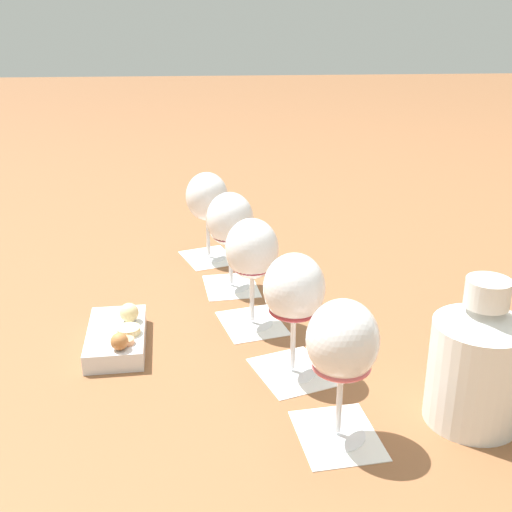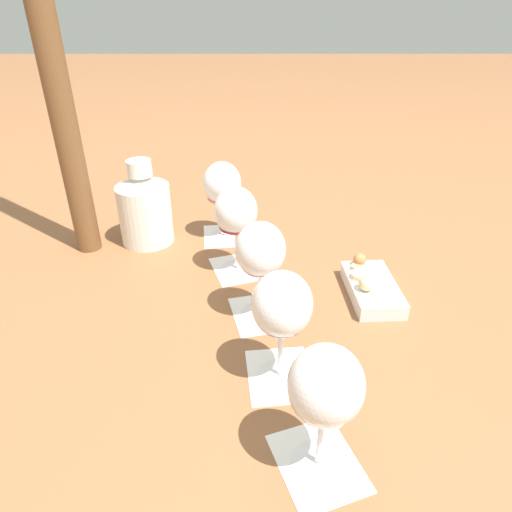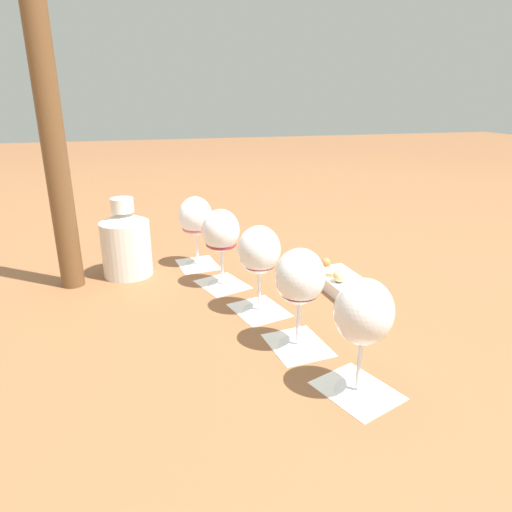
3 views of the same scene
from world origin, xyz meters
name	(u,v)px [view 1 (image 1 of 3)]	position (x,y,z in m)	size (l,w,h in m)	color
ground_plane	(257,323)	(0.00, 0.00, 0.00)	(8.00, 8.00, 0.00)	brown
tasting_card_0	(337,435)	(-0.31, -0.08, 0.00)	(0.13, 0.11, 0.00)	white
tasting_card_1	(292,371)	(-0.16, -0.04, 0.00)	(0.14, 0.13, 0.00)	white
tasting_card_2	(252,323)	(0.00, 0.01, 0.00)	(0.14, 0.12, 0.00)	white
tasting_card_3	(231,286)	(0.15, 0.04, 0.00)	(0.13, 0.11, 0.00)	white
tasting_card_4	(209,257)	(0.30, 0.08, 0.00)	(0.14, 0.13, 0.00)	white
wine_glass_0	(342,346)	(-0.31, -0.08, 0.13)	(0.09, 0.09, 0.18)	white
wine_glass_1	(294,293)	(-0.16, -0.04, 0.13)	(0.09, 0.09, 0.18)	white
wine_glass_2	(252,254)	(0.00, 0.01, 0.13)	(0.09, 0.09, 0.18)	white
wine_glass_3	(230,224)	(0.15, 0.04, 0.13)	(0.09, 0.09, 0.18)	white
wine_glass_4	(207,201)	(0.30, 0.08, 0.13)	(0.09, 0.09, 0.18)	white
ceramic_vase	(478,361)	(-0.28, -0.25, 0.08)	(0.12, 0.12, 0.19)	white
snack_dish	(118,336)	(-0.06, 0.22, 0.02)	(0.17, 0.10, 0.06)	silver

